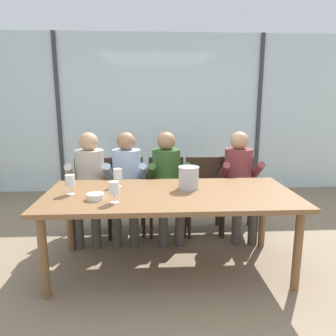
{
  "coord_description": "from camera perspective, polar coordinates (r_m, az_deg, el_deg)",
  "views": [
    {
      "loc": [
        -0.17,
        -2.71,
        1.54
      ],
      "look_at": [
        0.0,
        0.35,
        0.88
      ],
      "focal_mm": 33.92,
      "sensor_mm": 36.0,
      "label": 1
    }
  ],
  "objects": [
    {
      "name": "ground",
      "position": [
        4.02,
        -0.52,
        -10.39
      ],
      "size": [
        14.0,
        14.0,
        0.0
      ],
      "primitive_type": "plane",
      "color": "#847056"
    },
    {
      "name": "window_glass_panel",
      "position": [
        5.39,
        -1.38,
        9.58
      ],
      "size": [
        7.42,
        0.03,
        2.6
      ],
      "primitive_type": "cube",
      "color": "silver",
      "rests_on": "ground"
    },
    {
      "name": "window_mullion_left",
      "position": [
        5.57,
        -19.01,
        9.02
      ],
      "size": [
        0.06,
        0.06,
        2.6
      ],
      "primitive_type": "cube",
      "color": "#38383D",
      "rests_on": "ground"
    },
    {
      "name": "window_mullion_right",
      "position": [
        5.67,
        15.96,
        9.25
      ],
      "size": [
        0.06,
        0.06,
        2.6
      ],
      "primitive_type": "cube",
      "color": "#38383D",
      "rests_on": "ground"
    },
    {
      "name": "hillside_vineyard",
      "position": [
        9.38,
        -2.13,
        7.19
      ],
      "size": [
        13.42,
        2.4,
        1.47
      ],
      "primitive_type": "cube",
      "color": "#477A38",
      "rests_on": "ground"
    },
    {
      "name": "dining_table",
      "position": [
        2.85,
        0.39,
        -5.76
      ],
      "size": [
        2.22,
        1.01,
        0.73
      ],
      "color": "brown",
      "rests_on": "ground"
    },
    {
      "name": "chair_near_curtain",
      "position": [
        3.81,
        -13.31,
        -3.96
      ],
      "size": [
        0.47,
        0.47,
        0.87
      ],
      "rotation": [
        0.0,
        0.0,
        0.08
      ],
      "color": "#332319",
      "rests_on": "ground"
    },
    {
      "name": "chair_left_of_center",
      "position": [
        3.8,
        -7.54,
        -3.76
      ],
      "size": [
        0.47,
        0.47,
        0.87
      ],
      "rotation": [
        0.0,
        0.0,
        0.08
      ],
      "color": "#332319",
      "rests_on": "ground"
    },
    {
      "name": "chair_center",
      "position": [
        3.78,
        -0.26,
        -3.74
      ],
      "size": [
        0.44,
        0.44,
        0.87
      ],
      "rotation": [
        0.0,
        0.0,
        0.01
      ],
      "color": "#332319",
      "rests_on": "ground"
    },
    {
      "name": "chair_right_of_center",
      "position": [
        3.81,
        6.4,
        -3.7
      ],
      "size": [
        0.45,
        0.45,
        0.87
      ],
      "rotation": [
        0.0,
        0.0,
        -0.03
      ],
      "color": "#332319",
      "rests_on": "ground"
    },
    {
      "name": "chair_near_window_right",
      "position": [
        3.89,
        12.08,
        -3.56
      ],
      "size": [
        0.5,
        0.5,
        0.87
      ],
      "rotation": [
        0.0,
        0.0,
        -0.15
      ],
      "color": "#332319",
      "rests_on": "ground"
    },
    {
      "name": "person_beige_jumper",
      "position": [
        3.66,
        -13.93,
        -1.87
      ],
      "size": [
        0.47,
        0.62,
        1.19
      ],
      "rotation": [
        0.0,
        0.0,
        0.05
      ],
      "color": "#B7AD9E",
      "rests_on": "ground"
    },
    {
      "name": "person_pale_blue_shirt",
      "position": [
        3.61,
        -7.46,
        -1.82
      ],
      "size": [
        0.46,
        0.61,
        1.19
      ],
      "rotation": [
        0.0,
        0.0,
        -0.0
      ],
      "color": "#9EB2D1",
      "rests_on": "ground"
    },
    {
      "name": "person_olive_shirt",
      "position": [
        3.6,
        -0.14,
        -1.74
      ],
      "size": [
        0.49,
        0.63,
        1.19
      ],
      "rotation": [
        0.0,
        0.0,
        0.09
      ],
      "color": "#2D5123",
      "rests_on": "ground"
    },
    {
      "name": "person_maroon_top",
      "position": [
        3.74,
        12.71,
        -1.53
      ],
      "size": [
        0.47,
        0.62,
        1.19
      ],
      "rotation": [
        0.0,
        0.0,
        -0.03
      ],
      "color": "brown",
      "rests_on": "ground"
    },
    {
      "name": "ice_bucket_primary",
      "position": [
        2.94,
        3.72,
        -1.68
      ],
      "size": [
        0.2,
        0.2,
        0.21
      ],
      "color": "#B7B7BC",
      "rests_on": "dining_table"
    },
    {
      "name": "tasting_bowl",
      "position": [
        2.71,
        -12.94,
        -5.02
      ],
      "size": [
        0.14,
        0.14,
        0.05
      ],
      "primitive_type": "cylinder",
      "color": "silver",
      "rests_on": "dining_table"
    },
    {
      "name": "wine_glass_by_left_taster",
      "position": [
        2.57,
        -9.66,
        -3.66
      ],
      "size": [
        0.08,
        0.08,
        0.17
      ],
      "color": "silver",
      "rests_on": "dining_table"
    },
    {
      "name": "wine_glass_near_bucket",
      "position": [
        3.04,
        -9.02,
        -1.15
      ],
      "size": [
        0.08,
        0.08,
        0.17
      ],
      "color": "silver",
      "rests_on": "dining_table"
    },
    {
      "name": "wine_glass_center_pour",
      "position": [
        2.88,
        -17.19,
        -2.3
      ],
      "size": [
        0.08,
        0.08,
        0.17
      ],
      "color": "silver",
      "rests_on": "dining_table"
    }
  ]
}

